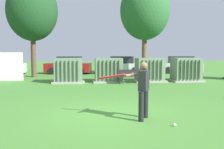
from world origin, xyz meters
TOP-DOWN VIEW (x-y plane):
  - ground_plane at (0.00, 0.00)m, footprint 96.00×96.00m
  - transformer_west at (-1.96, 8.90)m, footprint 2.10×1.70m
  - transformer_mid_west at (0.70, 9.01)m, footprint 2.10×1.70m
  - transformer_mid_east at (3.52, 8.88)m, footprint 2.10×1.70m
  - transformer_east at (6.08, 8.77)m, footprint 2.10×1.70m
  - park_bench at (2.01, 7.92)m, footprint 1.84×0.76m
  - batter at (0.76, -0.65)m, footprint 1.50×1.05m
  - sports_ball at (1.50, -1.48)m, footprint 0.09×0.09m
  - tree_left at (-4.98, 13.06)m, footprint 4.01×4.01m
  - tree_center_left at (4.24, 13.40)m, footprint 4.20×4.20m
  - parked_car_leftmost at (-8.31, 15.97)m, footprint 4.36×2.27m
  - parked_car_left_of_center at (-2.35, 15.86)m, footprint 4.41×2.38m
  - parked_car_right_of_center at (2.50, 15.53)m, footprint 4.39×2.32m
  - parked_car_rightmost at (8.31, 15.68)m, footprint 4.31×2.14m

SIDE VIEW (x-z plane):
  - ground_plane at x=0.00m, z-range 0.00..0.00m
  - sports_ball at x=1.50m, z-range 0.00..0.09m
  - park_bench at x=2.01m, z-range 0.08..0.99m
  - parked_car_leftmost at x=-8.31m, z-range -0.06..1.56m
  - parked_car_left_of_center at x=-2.35m, z-range -0.06..1.56m
  - parked_car_right_of_center at x=2.50m, z-range -0.06..1.56m
  - parked_car_rightmost at x=8.31m, z-range -0.06..1.56m
  - transformer_west at x=-1.96m, z-range -0.02..1.60m
  - transformer_mid_west at x=0.70m, z-range -0.02..1.60m
  - transformer_mid_east at x=3.52m, z-range -0.02..1.60m
  - transformer_east at x=6.08m, z-range -0.02..1.60m
  - batter at x=0.76m, z-range 0.11..1.85m
  - tree_left at x=-4.98m, z-range 1.43..9.10m
  - tree_center_left at x=4.24m, z-range 1.49..9.51m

